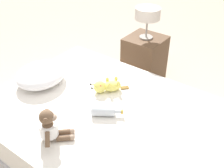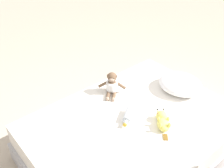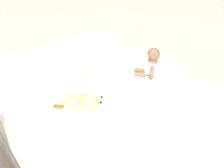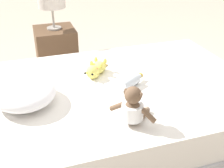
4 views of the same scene
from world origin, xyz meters
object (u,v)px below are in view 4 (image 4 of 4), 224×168
at_px(plush_monkey, 133,108).
at_px(glass_bottle, 130,82).
at_px(pillow, 23,92).
at_px(bedside_lamp, 52,2).
at_px(bed, 124,110).
at_px(nightstand, 57,54).
at_px(plush_yellow_creature, 96,69).

xyz_separation_m(plush_monkey, glass_bottle, (0.39, -0.13, -0.06)).
distance_m(pillow, bedside_lamp, 1.22).
height_order(bed, pillow, pillow).
distance_m(plush_monkey, nightstand, 1.59).
xyz_separation_m(plush_monkey, bedside_lamp, (1.55, 0.21, 0.26)).
height_order(plush_monkey, bedside_lamp, bedside_lamp).
relative_size(plush_yellow_creature, bedside_lamp, 0.90).
height_order(bed, bedside_lamp, bedside_lamp).
relative_size(plush_yellow_creature, nightstand, 0.55).
distance_m(bed, plush_yellow_creature, 0.37).
bearing_deg(glass_bottle, plush_monkey, 161.12).
distance_m(bed, plush_monkey, 0.56).
relative_size(bed, nightstand, 3.57).
xyz_separation_m(plush_yellow_creature, glass_bottle, (-0.26, -0.17, -0.01)).
relative_size(plush_monkey, glass_bottle, 1.16).
distance_m(pillow, nightstand, 1.22).
relative_size(plush_monkey, bedside_lamp, 0.79).
relative_size(pillow, plush_yellow_creature, 1.78).
relative_size(pillow, nightstand, 0.98).
bearing_deg(bed, glass_bottle, -161.03).
height_order(glass_bottle, nightstand, nightstand).
xyz_separation_m(glass_bottle, nightstand, (1.16, 0.35, -0.20)).
relative_size(bed, bedside_lamp, 5.86).
bearing_deg(pillow, plush_monkey, -126.11).
distance_m(nightstand, bedside_lamp, 0.52).
xyz_separation_m(pillow, glass_bottle, (-0.02, -0.71, -0.04)).
distance_m(plush_yellow_creature, bedside_lamp, 0.97).
bearing_deg(bed, pillow, 92.18).
xyz_separation_m(pillow, plush_yellow_creature, (0.23, -0.53, -0.03)).
distance_m(bed, glass_bottle, 0.26).
height_order(plush_yellow_creature, bedside_lamp, bedside_lamp).
relative_size(plush_monkey, nightstand, 0.48).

